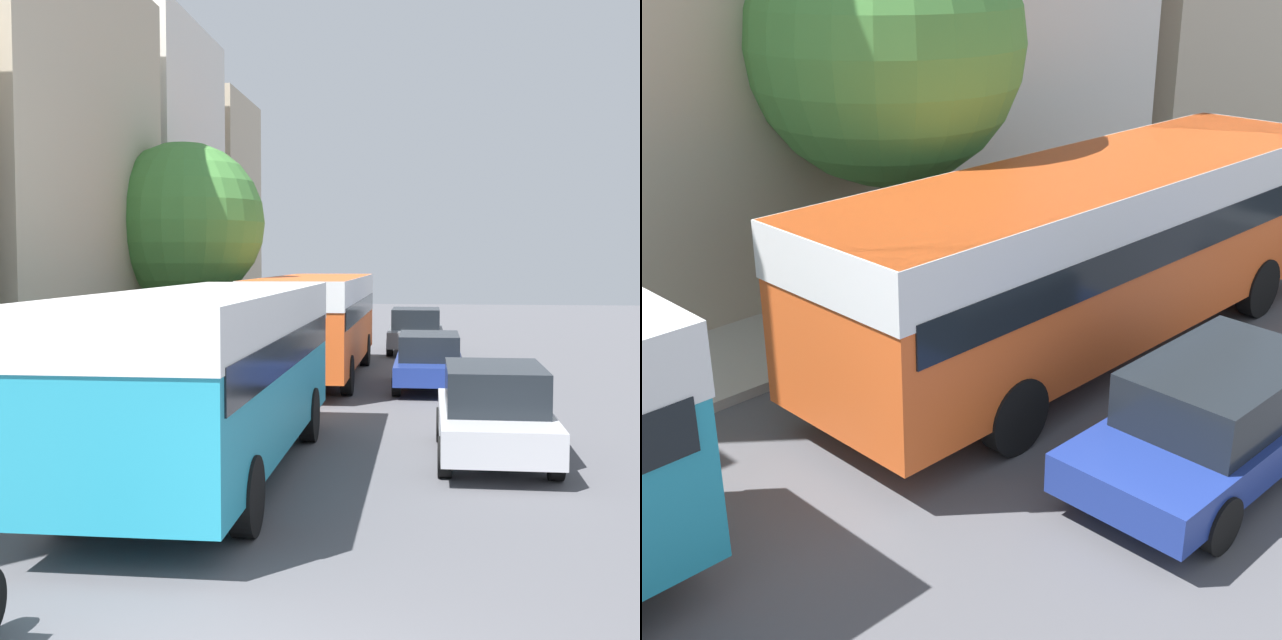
{
  "view_description": "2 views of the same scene",
  "coord_description": "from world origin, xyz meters",
  "views": [
    {
      "loc": [
        1.49,
        -6.04,
        3.39
      ],
      "look_at": [
        -1.02,
        14.33,
        1.96
      ],
      "focal_mm": 50.0,
      "sensor_mm": 36.0,
      "label": 1
    },
    {
      "loc": [
        5.75,
        8.5,
        5.81
      ],
      "look_at": [
        -1.26,
        15.6,
        1.58
      ],
      "focal_mm": 50.0,
      "sensor_mm": 36.0,
      "label": 2
    }
  ],
  "objects": [
    {
      "name": "building_far_terrace",
      "position": [
        -9.45,
        23.39,
        5.58
      ],
      "size": [
        6.49,
        7.47,
        11.16
      ],
      "color": "silver",
      "rests_on": "ground_plane"
    },
    {
      "name": "building_end_row",
      "position": [
        -8.73,
        31.2,
        5.06
      ],
      "size": [
        5.05,
        6.3,
        10.13
      ],
      "color": "#BCAD93",
      "rests_on": "ground_plane"
    },
    {
      "name": "bus_lead",
      "position": [
        -1.82,
        7.26,
        1.89
      ],
      "size": [
        2.52,
        9.22,
        2.9
      ],
      "color": "teal",
      "rests_on": "ground_plane"
    },
    {
      "name": "bus_following",
      "position": [
        -1.68,
        18.82,
        1.87
      ],
      "size": [
        2.61,
        9.97,
        2.87
      ],
      "color": "#EA5B23",
      "rests_on": "ground_plane"
    },
    {
      "name": "car_crossing",
      "position": [
        2.59,
        9.05,
        0.82
      ],
      "size": [
        1.9,
        4.35,
        1.59
      ],
      "color": "#B7B7BC",
      "rests_on": "ground_plane"
    },
    {
      "name": "car_far_curb",
      "position": [
        1.49,
        17.09,
        0.75
      ],
      "size": [
        1.8,
        4.27,
        1.44
      ],
      "rotation": [
        0.0,
        0.0,
        3.14
      ],
      "color": "navy",
      "rests_on": "ground_plane"
    },
    {
      "name": "car_distant",
      "position": [
        1.01,
        25.95,
        0.82
      ],
      "size": [
        1.96,
        4.17,
        1.59
      ],
      "color": "slate",
      "rests_on": "ground_plane"
    },
    {
      "name": "street_tree",
      "position": [
        -5.21,
        17.92,
        4.35
      ],
      "size": [
        4.42,
        4.42,
        6.42
      ],
      "color": "brown",
      "rests_on": "sidewalk"
    }
  ]
}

